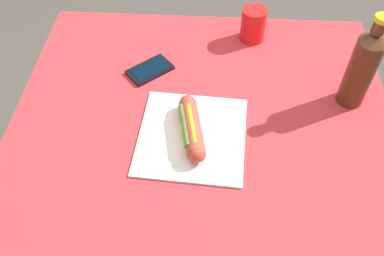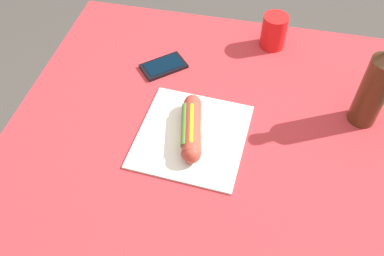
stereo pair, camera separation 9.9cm
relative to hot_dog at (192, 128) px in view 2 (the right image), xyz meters
name	(u,v)px [view 2 (the right image)]	position (x,y,z in m)	size (l,w,h in m)	color
dining_table	(200,170)	(0.00, -0.02, -0.17)	(1.00, 0.98, 0.77)	brown
paper_wrapper	(192,135)	(0.00, 0.00, -0.03)	(0.27, 0.26, 0.01)	silver
hot_dog	(192,128)	(0.00, 0.00, 0.00)	(0.20, 0.08, 0.05)	#DBB26B
cell_phone	(164,66)	(0.23, 0.13, -0.03)	(0.14, 0.14, 0.01)	black
soda_bottle	(376,86)	(0.15, -0.41, 0.08)	(0.07, 0.07, 0.26)	#4C2814
drinking_cup	(274,31)	(0.40, -0.16, 0.02)	(0.07, 0.07, 0.10)	red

